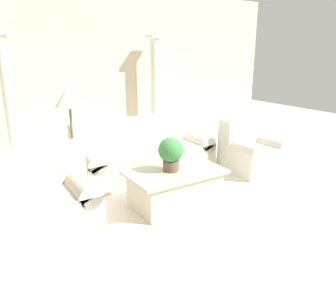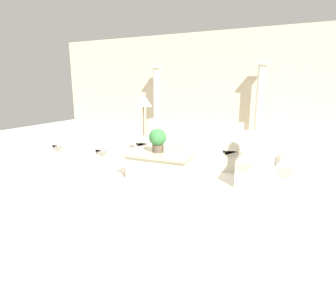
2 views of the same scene
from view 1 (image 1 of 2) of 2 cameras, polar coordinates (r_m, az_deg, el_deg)
ground_plane at (r=4.65m, az=-1.83°, el=-8.46°), size 16.00×16.00×0.00m
wall_back at (r=7.14m, az=-15.22°, el=13.04°), size 10.00×0.06×3.20m
sofa_long at (r=5.36m, az=-4.18°, el=-1.02°), size 2.22×0.86×0.90m
loveseat at (r=3.99m, az=-23.14°, el=-8.66°), size 1.40×0.86×0.90m
coffee_table at (r=4.32m, az=1.22°, el=-6.97°), size 1.23×0.76×0.47m
potted_plant at (r=4.15m, az=0.48°, el=-0.91°), size 0.32×0.32×0.44m
pillar_candle at (r=4.30m, az=1.92°, el=-2.77°), size 0.09×0.09×0.14m
floor_lamp at (r=4.72m, az=-16.81°, el=7.71°), size 0.40×0.40×1.51m
column_left at (r=6.50m, az=-26.00°, el=7.81°), size 0.29×0.29×2.28m
column_right at (r=7.43m, az=-2.26°, el=10.34°), size 0.29×0.29×2.28m
armchair at (r=5.71m, az=14.29°, el=-0.43°), size 0.90×0.80×0.86m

